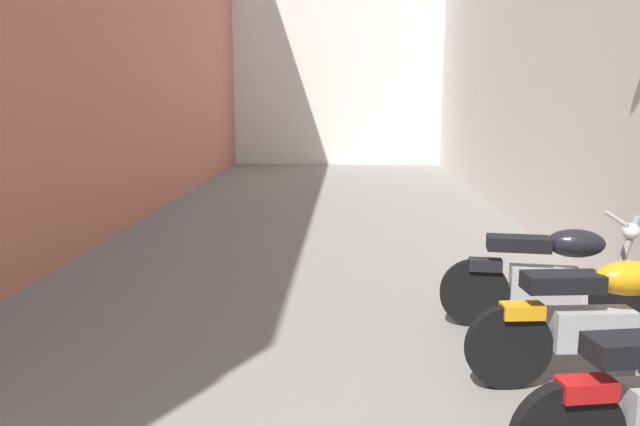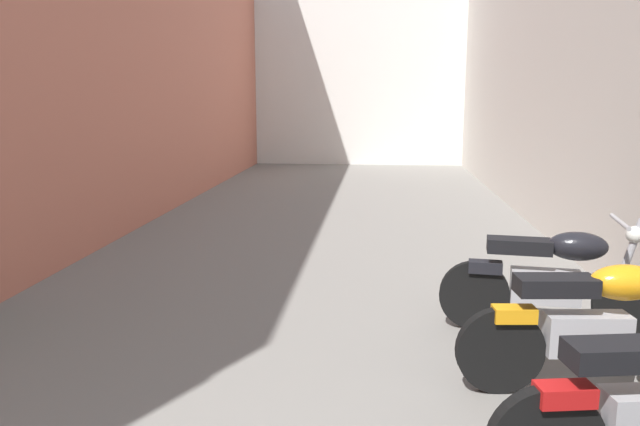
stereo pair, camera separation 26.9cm
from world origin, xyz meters
name	(u,v)px [view 1 (the left image)]	position (x,y,z in m)	size (l,w,h in m)	color
ground_plane	(316,275)	(0.00, 7.64, 0.00)	(35.27, 35.27, 0.00)	slate
building_right	(565,32)	(3.24, 9.63, 2.84)	(0.45, 19.27, 5.68)	beige
building_far_end	(338,48)	(0.00, 20.27, 3.44)	(9.09, 2.00, 6.89)	silver
motorcycle_fourth	(601,318)	(2.10, 5.02, 0.50)	(1.85, 0.58, 1.04)	black
motorcycle_fifth	(552,274)	(2.10, 6.07, 0.50)	(1.84, 0.58, 1.04)	black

